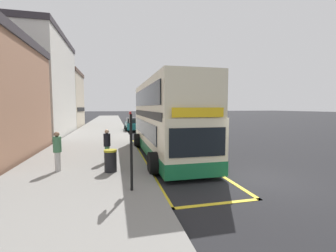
{
  "coord_description": "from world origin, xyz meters",
  "views": [
    {
      "loc": [
        -5.5,
        -7.8,
        2.91
      ],
      "look_at": [
        -2.39,
        5.16,
        1.8
      ],
      "focal_mm": 24.25,
      "sensor_mm": 36.0,
      "label": 1
    }
  ],
  "objects_px": {
    "bus_stop_sign": "(131,144)",
    "litter_bin": "(110,161)",
    "parked_car_teal_behind": "(133,125)",
    "parked_car_grey_distant": "(164,117)",
    "pedestrian_further_back": "(57,150)",
    "pedestrian_waiting_near_sign": "(107,144)",
    "double_decker_bus": "(165,121)"
  },
  "relations": [
    {
      "from": "double_decker_bus",
      "to": "litter_bin",
      "type": "xyz_separation_m",
      "value": [
        -3.21,
        -3.46,
        -1.44
      ]
    },
    {
      "from": "bus_stop_sign",
      "to": "litter_bin",
      "type": "bearing_deg",
      "value": 106.84
    },
    {
      "from": "double_decker_bus",
      "to": "pedestrian_waiting_near_sign",
      "type": "distance_m",
      "value": 3.89
    },
    {
      "from": "parked_car_teal_behind",
      "to": "pedestrian_waiting_near_sign",
      "type": "bearing_deg",
      "value": 81.03
    },
    {
      "from": "pedestrian_waiting_near_sign",
      "to": "pedestrian_further_back",
      "type": "distance_m",
      "value": 2.39
    },
    {
      "from": "bus_stop_sign",
      "to": "double_decker_bus",
      "type": "bearing_deg",
      "value": 66.72
    },
    {
      "from": "parked_car_teal_behind",
      "to": "pedestrian_further_back",
      "type": "relative_size",
      "value": 2.44
    },
    {
      "from": "litter_bin",
      "to": "pedestrian_further_back",
      "type": "bearing_deg",
      "value": 164.11
    },
    {
      "from": "bus_stop_sign",
      "to": "pedestrian_further_back",
      "type": "distance_m",
      "value": 4.24
    },
    {
      "from": "pedestrian_further_back",
      "to": "parked_car_grey_distant",
      "type": "bearing_deg",
      "value": 70.42
    },
    {
      "from": "bus_stop_sign",
      "to": "litter_bin",
      "type": "height_order",
      "value": "bus_stop_sign"
    },
    {
      "from": "double_decker_bus",
      "to": "litter_bin",
      "type": "bearing_deg",
      "value": -132.89
    },
    {
      "from": "parked_car_teal_behind",
      "to": "pedestrian_waiting_near_sign",
      "type": "xyz_separation_m",
      "value": [
        -2.67,
        -16.06,
        0.24
      ]
    },
    {
      "from": "parked_car_teal_behind",
      "to": "parked_car_grey_distant",
      "type": "relative_size",
      "value": 1.0
    },
    {
      "from": "parked_car_teal_behind",
      "to": "pedestrian_further_back",
      "type": "bearing_deg",
      "value": 75.21
    },
    {
      "from": "parked_car_grey_distant",
      "to": "pedestrian_waiting_near_sign",
      "type": "height_order",
      "value": "pedestrian_waiting_near_sign"
    },
    {
      "from": "parked_car_grey_distant",
      "to": "bus_stop_sign",
      "type": "bearing_deg",
      "value": -103.66
    },
    {
      "from": "double_decker_bus",
      "to": "parked_car_grey_distant",
      "type": "xyz_separation_m",
      "value": [
        7.25,
        32.86,
        -1.27
      ]
    },
    {
      "from": "pedestrian_waiting_near_sign",
      "to": "litter_bin",
      "type": "bearing_deg",
      "value": -84.38
    },
    {
      "from": "double_decker_bus",
      "to": "bus_stop_sign",
      "type": "distance_m",
      "value": 6.34
    },
    {
      "from": "parked_car_grey_distant",
      "to": "pedestrian_further_back",
      "type": "xyz_separation_m",
      "value": [
        -12.69,
        -35.69,
        0.28
      ]
    },
    {
      "from": "double_decker_bus",
      "to": "pedestrian_further_back",
      "type": "bearing_deg",
      "value": -152.56
    },
    {
      "from": "bus_stop_sign",
      "to": "parked_car_teal_behind",
      "type": "distance_m",
      "value": 20.37
    },
    {
      "from": "bus_stop_sign",
      "to": "parked_car_teal_behind",
      "type": "relative_size",
      "value": 0.62
    },
    {
      "from": "litter_bin",
      "to": "parked_car_teal_behind",
      "type": "bearing_deg",
      "value": 82.1
    },
    {
      "from": "bus_stop_sign",
      "to": "pedestrian_waiting_near_sign",
      "type": "bearing_deg",
      "value": 101.99
    },
    {
      "from": "bus_stop_sign",
      "to": "parked_car_grey_distant",
      "type": "distance_m",
      "value": 39.89
    },
    {
      "from": "pedestrian_further_back",
      "to": "litter_bin",
      "type": "height_order",
      "value": "pedestrian_further_back"
    },
    {
      "from": "parked_car_grey_distant",
      "to": "pedestrian_further_back",
      "type": "relative_size",
      "value": 2.44
    },
    {
      "from": "litter_bin",
      "to": "double_decker_bus",
      "type": "bearing_deg",
      "value": 47.11
    },
    {
      "from": "double_decker_bus",
      "to": "pedestrian_further_back",
      "type": "relative_size",
      "value": 6.34
    },
    {
      "from": "bus_stop_sign",
      "to": "parked_car_grey_distant",
      "type": "relative_size",
      "value": 0.62
    }
  ]
}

